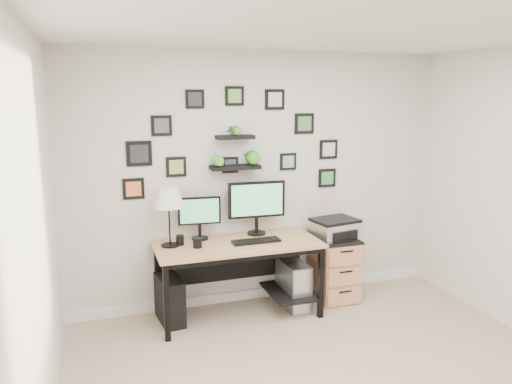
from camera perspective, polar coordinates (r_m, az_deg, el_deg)
name	(u,v)px	position (r m, az deg, el deg)	size (l,w,h in m)	color
room	(261,293)	(5.52, 0.55, -11.42)	(4.00, 4.00, 4.00)	tan
desk	(241,254)	(4.94, -1.76, -7.06)	(1.60, 0.70, 0.75)	tan
monitor_left	(199,215)	(4.93, -6.48, -2.60)	(0.42, 0.18, 0.43)	black
monitor_right	(257,203)	(5.06, 0.08, -1.29)	(0.59, 0.20, 0.55)	black
keyboard	(256,241)	(4.87, 0.03, -5.62)	(0.47, 0.15, 0.02)	black
mouse	(274,240)	(4.91, 2.09, -5.46)	(0.06, 0.10, 0.03)	black
table_lamp	(169,199)	(4.71, -9.96, -0.77)	(0.28, 0.28, 0.57)	black
mug	(197,243)	(4.73, -6.70, -5.78)	(0.08, 0.08, 0.09)	black
pen_cup	(180,240)	(4.83, -8.68, -5.46)	(0.08, 0.08, 0.10)	black
pc_tower_black	(170,300)	(4.98, -9.84, -12.03)	(0.20, 0.44, 0.44)	black
pc_tower_grey	(293,284)	(5.24, 4.29, -10.46)	(0.22, 0.49, 0.48)	gray
file_cabinet	(334,268)	(5.47, 8.90, -8.58)	(0.43, 0.53, 0.67)	tan
printer	(335,228)	(5.34, 8.99, -4.13)	(0.50, 0.43, 0.20)	silver
wall_decor	(235,146)	(4.98, -2.37, 5.23)	(2.26, 0.18, 1.07)	black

